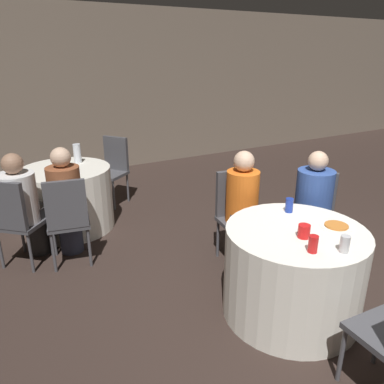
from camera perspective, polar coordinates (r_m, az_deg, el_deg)
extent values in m
plane|color=#332621|center=(3.50, 15.71, -16.01)|extent=(16.00, 16.00, 0.00)
cube|color=#7A6B5B|center=(6.98, -11.87, 14.85)|extent=(16.00, 0.06, 2.80)
cylinder|color=white|center=(3.18, 15.07, -11.73)|extent=(1.10, 1.10, 0.76)
cylinder|color=white|center=(4.77, -18.37, -0.94)|extent=(1.05, 1.05, 0.76)
cylinder|color=#4C4C51|center=(2.80, 21.83, -22.04)|extent=(0.03, 0.03, 0.42)
cylinder|color=#4C4C51|center=(3.02, 26.49, -19.32)|extent=(0.03, 0.03, 0.42)
cube|color=#47474C|center=(3.79, 7.47, -4.63)|extent=(0.45, 0.45, 0.04)
cube|color=#47474C|center=(3.83, 6.37, -0.09)|extent=(0.38, 0.10, 0.48)
cylinder|color=#4C4C51|center=(3.84, 10.79, -8.30)|extent=(0.03, 0.03, 0.42)
cylinder|color=#4C4C51|center=(3.69, 6.23, -9.33)|extent=(0.03, 0.03, 0.42)
cylinder|color=#4C4C51|center=(4.10, 8.29, -6.22)|extent=(0.03, 0.03, 0.42)
cylinder|color=#4C4C51|center=(3.95, 3.95, -7.08)|extent=(0.03, 0.03, 0.42)
cube|color=#47474C|center=(3.92, 17.61, -4.59)|extent=(0.56, 0.56, 0.04)
cube|color=#47474C|center=(3.99, 18.39, -0.22)|extent=(0.26, 0.34, 0.48)
cylinder|color=#4C4C51|center=(3.85, 19.37, -9.08)|extent=(0.03, 0.03, 0.42)
cylinder|color=#4C4C51|center=(3.89, 14.37, -8.24)|extent=(0.03, 0.03, 0.42)
cylinder|color=#4C4C51|center=(4.16, 19.95, -6.92)|extent=(0.03, 0.03, 0.42)
cylinder|color=#4C4C51|center=(4.19, 15.33, -6.16)|extent=(0.03, 0.03, 0.42)
cube|color=#47474C|center=(3.96, -18.27, -4.38)|extent=(0.47, 0.47, 0.04)
cube|color=#47474C|center=(3.70, -18.65, -1.87)|extent=(0.38, 0.12, 0.48)
cylinder|color=#4C4C51|center=(4.22, -20.27, -6.52)|extent=(0.03, 0.03, 0.42)
cylinder|color=#4C4C51|center=(4.21, -15.65, -6.03)|extent=(0.03, 0.03, 0.42)
cylinder|color=#4C4C51|center=(3.92, -20.35, -8.70)|extent=(0.03, 0.03, 0.42)
cylinder|color=#4C4C51|center=(3.91, -15.34, -8.17)|extent=(0.03, 0.03, 0.42)
cube|color=#47474C|center=(4.11, -24.39, -4.32)|extent=(0.56, 0.56, 0.04)
cube|color=#47474C|center=(3.89, -26.48, -1.91)|extent=(0.32, 0.29, 0.48)
cylinder|color=#4C4C51|center=(4.42, -24.45, -5.89)|extent=(0.03, 0.03, 0.42)
cylinder|color=#4C4C51|center=(4.23, -20.74, -6.51)|extent=(0.03, 0.03, 0.42)
cylinder|color=#4C4C51|center=(4.19, -27.18, -7.81)|extent=(0.03, 0.03, 0.42)
cylinder|color=#4C4C51|center=(3.99, -23.37, -8.59)|extent=(0.03, 0.03, 0.42)
cube|color=#47474C|center=(5.36, -12.43, 2.67)|extent=(0.56, 0.56, 0.04)
cube|color=#47474C|center=(5.43, -11.51, 5.79)|extent=(0.27, 0.34, 0.48)
cylinder|color=#4C4C51|center=(5.21, -11.83, -0.49)|extent=(0.03, 0.03, 0.42)
cylinder|color=#4C4C51|center=(5.41, -14.75, 0.05)|extent=(0.03, 0.03, 0.42)
cylinder|color=#4C4C51|center=(5.47, -9.76, 0.67)|extent=(0.03, 0.03, 0.42)
cylinder|color=#4C4C51|center=(5.66, -12.62, 1.15)|extent=(0.03, 0.03, 0.42)
cylinder|color=#33384C|center=(3.71, 8.96, -8.88)|extent=(0.24, 0.24, 0.46)
cube|color=#33384C|center=(3.67, 8.34, -4.31)|extent=(0.34, 0.36, 0.12)
cylinder|color=orange|center=(3.68, 7.67, -0.71)|extent=(0.32, 0.32, 0.52)
sphere|color=#DBB293|center=(3.57, 7.94, 4.66)|extent=(0.20, 0.20, 0.20)
cylinder|color=#282828|center=(3.81, 16.76, -8.74)|extent=(0.24, 0.24, 0.46)
cube|color=#282828|center=(3.79, 17.47, -4.28)|extent=(0.46, 0.46, 0.12)
cylinder|color=#33519E|center=(3.81, 18.06, -0.69)|extent=(0.35, 0.35, 0.53)
sphere|color=#DBB293|center=(3.70, 18.67, 4.50)|extent=(0.19, 0.19, 0.19)
cylinder|color=#33384C|center=(4.25, -18.01, -5.75)|extent=(0.24, 0.24, 0.46)
cube|color=#33384C|center=(4.04, -18.40, -2.84)|extent=(0.36, 0.37, 0.12)
cylinder|color=brown|center=(3.85, -18.75, -0.35)|extent=(0.32, 0.32, 0.56)
sphere|color=#DBB293|center=(3.74, -19.40, 5.00)|extent=(0.19, 0.19, 0.19)
cylinder|color=#282828|center=(4.35, -22.30, -5.68)|extent=(0.24, 0.24, 0.46)
cube|color=#282828|center=(4.16, -23.65, -2.85)|extent=(0.47, 0.47, 0.12)
cylinder|color=white|center=(4.01, -24.95, -0.84)|extent=(0.36, 0.36, 0.50)
sphere|color=#997056|center=(3.91, -25.70, 3.91)|extent=(0.20, 0.20, 0.20)
cylinder|color=white|center=(3.15, 21.13, -4.93)|extent=(0.25, 0.25, 0.01)
cylinder|color=orange|center=(3.14, 21.15, -4.78)|extent=(0.18, 0.18, 0.01)
cylinder|color=red|center=(2.69, 17.97, -7.55)|extent=(0.07, 0.07, 0.12)
cylinder|color=#1E38A5|center=(3.29, 14.60, -1.96)|extent=(0.07, 0.07, 0.12)
cylinder|color=silver|center=(2.76, 22.25, -7.34)|extent=(0.07, 0.07, 0.12)
cylinder|color=red|center=(2.88, 16.70, -5.74)|extent=(0.09, 0.09, 0.10)
cylinder|color=silver|center=(4.83, -17.09, 5.64)|extent=(0.09, 0.09, 0.23)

